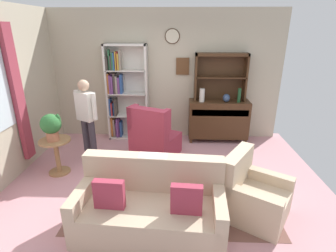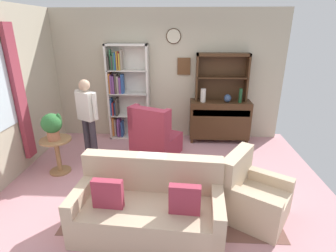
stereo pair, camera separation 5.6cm
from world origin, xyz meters
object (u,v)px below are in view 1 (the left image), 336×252
(sideboard_hutch, at_px, (221,70))
(person_reading, at_px, (87,115))
(book_stack, at_px, (166,165))
(vase_tall, at_px, (202,95))
(sideboard, at_px, (218,119))
(armchair_floral, at_px, (253,197))
(plant_stand, at_px, (57,153))
(potted_plant_large, at_px, (51,125))
(vase_round, at_px, (226,98))
(couch_floral, at_px, (150,208))
(wingback_chair, at_px, (154,139))
(coffee_table, at_px, (159,171))
(bottle_wine, at_px, (239,95))
(bookshelf, at_px, (123,93))

(sideboard_hutch, height_order, person_reading, sideboard_hutch)
(book_stack, bearing_deg, vase_tall, 70.32)
(sideboard, relative_size, armchair_floral, 1.23)
(plant_stand, xyz_separation_m, book_stack, (1.91, -0.45, 0.06))
(potted_plant_large, bearing_deg, armchair_floral, -17.54)
(vase_round, height_order, book_stack, vase_round)
(vase_round, relative_size, book_stack, 1.06)
(couch_floral, relative_size, plant_stand, 2.94)
(person_reading, relative_size, book_stack, 9.76)
(wingback_chair, height_order, person_reading, person_reading)
(potted_plant_large, height_order, coffee_table, potted_plant_large)
(sideboard_hutch, distance_m, potted_plant_large, 3.49)
(sideboard, bearing_deg, vase_round, -27.17)
(plant_stand, bearing_deg, potted_plant_large, -95.05)
(bottle_wine, bearing_deg, person_reading, -162.15)
(sideboard, bearing_deg, vase_tall, -168.37)
(couch_floral, relative_size, person_reading, 1.19)
(wingback_chair, bearing_deg, vase_round, 28.16)
(vase_tall, bearing_deg, person_reading, -156.19)
(vase_round, relative_size, armchair_floral, 0.16)
(bookshelf, distance_m, bottle_wine, 2.51)
(vase_round, bearing_deg, couch_floral, -115.86)
(potted_plant_large, bearing_deg, book_stack, -12.78)
(sideboard_hutch, distance_m, coffee_table, 2.72)
(wingback_chair, bearing_deg, armchair_floral, -48.63)
(armchair_floral, height_order, plant_stand, armchair_floral)
(couch_floral, relative_size, coffee_table, 2.32)
(couch_floral, xyz_separation_m, wingback_chair, (-0.14, 2.00, 0.07))
(sideboard_hutch, height_order, potted_plant_large, sideboard_hutch)
(armchair_floral, bearing_deg, book_stack, 155.40)
(couch_floral, height_order, plant_stand, couch_floral)
(plant_stand, bearing_deg, couch_floral, -36.76)
(sideboard, xyz_separation_m, couch_floral, (-1.23, -2.87, -0.20))
(vase_tall, distance_m, vase_round, 0.52)
(vase_tall, bearing_deg, plant_stand, -150.45)
(vase_tall, height_order, vase_round, vase_tall)
(couch_floral, xyz_separation_m, book_stack, (0.15, 0.86, 0.13))
(book_stack, bearing_deg, armchair_floral, -24.60)
(bookshelf, bearing_deg, vase_round, -3.81)
(bottle_wine, relative_size, potted_plant_large, 0.65)
(vase_round, distance_m, plant_stand, 3.51)
(sideboard_hutch, bearing_deg, person_reading, -155.87)
(sideboard_hutch, xyz_separation_m, coffee_table, (-1.17, -2.14, -1.21))
(wingback_chair, height_order, book_stack, wingback_chair)
(coffee_table, bearing_deg, sideboard_hutch, 61.28)
(couch_floral, relative_size, armchair_floral, 1.75)
(sideboard_hutch, bearing_deg, coffee_table, -118.72)
(sideboard_hutch, xyz_separation_m, vase_round, (0.13, -0.18, -0.55))
(wingback_chair, relative_size, book_stack, 6.57)
(bottle_wine, height_order, wingback_chair, bottle_wine)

